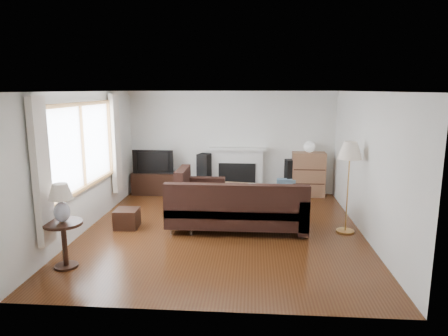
# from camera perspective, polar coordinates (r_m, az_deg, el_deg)

# --- Properties ---
(room) EXTENTS (5.10, 5.60, 2.54)m
(room) POSITION_cam_1_polar(r_m,az_deg,el_deg) (7.08, -0.18, 0.72)
(room) COLOR #4C2610
(room) RESTS_ON ground
(window) EXTENTS (0.12, 2.74, 1.54)m
(window) POSITION_cam_1_polar(r_m,az_deg,el_deg) (7.44, -19.49, 2.93)
(window) COLOR brown
(window) RESTS_ON room
(curtain_near) EXTENTS (0.10, 0.35, 2.10)m
(curtain_near) POSITION_cam_1_polar(r_m,az_deg,el_deg) (6.10, -24.63, -0.57)
(curtain_near) COLOR silver
(curtain_near) RESTS_ON room
(curtain_far) EXTENTS (0.10, 0.35, 2.10)m
(curtain_far) POSITION_cam_1_polar(r_m,az_deg,el_deg) (8.85, -15.22, 3.41)
(curtain_far) COLOR silver
(curtain_far) RESTS_ON room
(fireplace) EXTENTS (1.40, 0.26, 1.15)m
(fireplace) POSITION_cam_1_polar(r_m,az_deg,el_deg) (9.79, 1.89, -0.39)
(fireplace) COLOR white
(fireplace) RESTS_ON room
(tv_stand) EXTENTS (1.07, 0.48, 0.53)m
(tv_stand) POSITION_cam_1_polar(r_m,az_deg,el_deg) (9.99, -9.83, -2.12)
(tv_stand) COLOR black
(tv_stand) RESTS_ON ground
(television) EXTENTS (0.99, 0.13, 0.57)m
(television) POSITION_cam_1_polar(r_m,az_deg,el_deg) (9.88, -9.94, 1.00)
(television) COLOR black
(television) RESTS_ON tv_stand
(speaker_left) EXTENTS (0.37, 0.41, 1.00)m
(speaker_left) POSITION_cam_1_polar(r_m,az_deg,el_deg) (9.75, -2.78, -0.88)
(speaker_left) COLOR black
(speaker_left) RESTS_ON ground
(speaker_right) EXTENTS (0.30, 0.34, 0.88)m
(speaker_right) POSITION_cam_1_polar(r_m,az_deg,el_deg) (9.77, 9.48, -1.37)
(speaker_right) COLOR black
(speaker_right) RESTS_ON ground
(bookshelf) EXTENTS (0.78, 0.37, 1.07)m
(bookshelf) POSITION_cam_1_polar(r_m,az_deg,el_deg) (9.78, 11.95, -0.89)
(bookshelf) COLOR #946345
(bookshelf) RESTS_ON ground
(globe_lamp) EXTENTS (0.27, 0.27, 0.27)m
(globe_lamp) POSITION_cam_1_polar(r_m,az_deg,el_deg) (9.66, 12.11, 2.98)
(globe_lamp) COLOR white
(globe_lamp) RESTS_ON bookshelf
(sectional_sofa) EXTENTS (2.72, 1.99, 0.88)m
(sectional_sofa) POSITION_cam_1_polar(r_m,az_deg,el_deg) (7.31, 1.85, -5.49)
(sectional_sofa) COLOR black
(sectional_sofa) RESTS_ON ground
(coffee_table) EXTENTS (1.26, 0.82, 0.46)m
(coffee_table) POSITION_cam_1_polar(r_m,az_deg,el_deg) (8.86, 2.51, -3.93)
(coffee_table) COLOR olive
(coffee_table) RESTS_ON ground
(footstool) EXTENTS (0.44, 0.44, 0.36)m
(footstool) POSITION_cam_1_polar(r_m,az_deg,el_deg) (7.68, -13.69, -7.02)
(footstool) COLOR black
(footstool) RESTS_ON ground
(floor_lamp) EXTENTS (0.49, 0.49, 1.65)m
(floor_lamp) POSITION_cam_1_polar(r_m,az_deg,el_deg) (7.40, 17.27, -2.71)
(floor_lamp) COLOR gold
(floor_lamp) RESTS_ON ground
(side_table) EXTENTS (0.55, 0.55, 0.68)m
(side_table) POSITION_cam_1_polar(r_m,az_deg,el_deg) (6.27, -21.81, -10.13)
(side_table) COLOR black
(side_table) RESTS_ON ground
(table_lamp) EXTENTS (0.34, 0.34, 0.55)m
(table_lamp) POSITION_cam_1_polar(r_m,az_deg,el_deg) (6.08, -22.23, -4.69)
(table_lamp) COLOR silver
(table_lamp) RESTS_ON side_table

